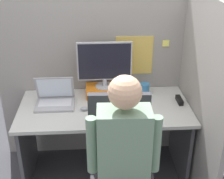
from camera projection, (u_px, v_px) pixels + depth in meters
The scene contains 12 objects.
cubicle_panel_back at pixel (103, 76), 2.99m from camera, with size 1.98×0.05×1.67m.
cubicle_panel_right at pixel (195, 96), 2.63m from camera, with size 0.04×1.35×1.67m.
desk at pixel (105, 123), 2.78m from camera, with size 1.48×0.71×0.72m.
paper_box at pixel (105, 91), 2.88m from camera, with size 0.35×0.21×0.08m.
monitor at pixel (105, 63), 2.76m from camera, with size 0.49×0.17×0.42m.
laptop at pixel (55, 99), 2.71m from camera, with size 0.33×0.25×0.25m.
mouse at pixel (84, 109), 2.63m from camera, with size 0.07×0.05×0.03m.
stapler at pixel (179, 100), 2.76m from camera, with size 0.04×0.14×0.04m.
carrot_toy at pixel (94, 118), 2.49m from camera, with size 0.05×0.12×0.05m.
office_chair at pixel (121, 169), 2.23m from camera, with size 0.52×0.57×1.08m.
person at pixel (125, 158), 1.98m from camera, with size 0.48×0.41×1.33m.
coffee_mug at pixel (144, 88), 2.91m from camera, with size 0.09×0.09×0.10m.
Camera 1 is at (-0.09, -2.00, 2.05)m, focal length 50.00 mm.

